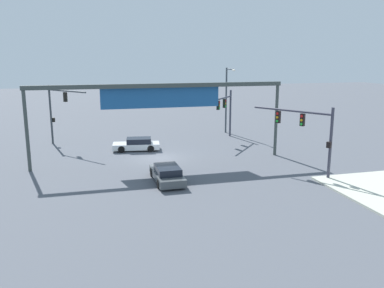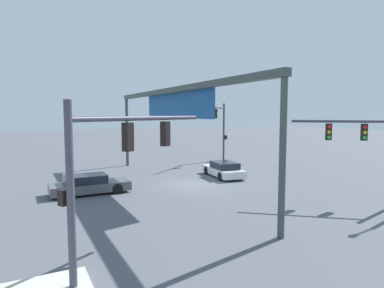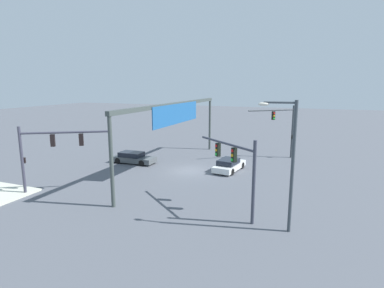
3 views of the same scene
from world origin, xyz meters
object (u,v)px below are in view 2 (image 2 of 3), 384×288
(traffic_signal_near_corner, at_px, (118,154))
(traffic_signal_cross_street, at_px, (220,123))
(traffic_signal_opposite_side, at_px, (370,139))
(sedan_car_waiting_far, at_px, (89,185))
(sedan_car_approaching, at_px, (224,170))

(traffic_signal_near_corner, bearing_deg, traffic_signal_cross_street, 18.42)
(traffic_signal_opposite_side, height_order, sedan_car_waiting_far, traffic_signal_opposite_side)
(traffic_signal_cross_street, height_order, sedan_car_approaching, traffic_signal_cross_street)
(traffic_signal_cross_street, relative_size, sedan_car_approaching, 1.31)
(traffic_signal_cross_street, xyz_separation_m, sedan_car_waiting_far, (8.27, -14.93, -3.46))
(sedan_car_approaching, bearing_deg, traffic_signal_opposite_side, -154.82)
(traffic_signal_opposite_side, bearing_deg, sedan_car_approaching, -33.42)
(traffic_signal_cross_street, bearing_deg, sedan_car_approaching, 20.42)
(traffic_signal_cross_street, bearing_deg, sedan_car_waiting_far, -10.07)
(traffic_signal_cross_street, bearing_deg, traffic_signal_near_corner, 10.95)
(traffic_signal_near_corner, relative_size, traffic_signal_cross_street, 1.00)
(traffic_signal_near_corner, distance_m, traffic_signal_cross_street, 24.71)
(sedan_car_waiting_far, bearing_deg, traffic_signal_opposite_side, -34.13)
(traffic_signal_near_corner, bearing_deg, sedan_car_waiting_far, 53.32)
(sedan_car_waiting_far, bearing_deg, sedan_car_approaching, 4.58)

